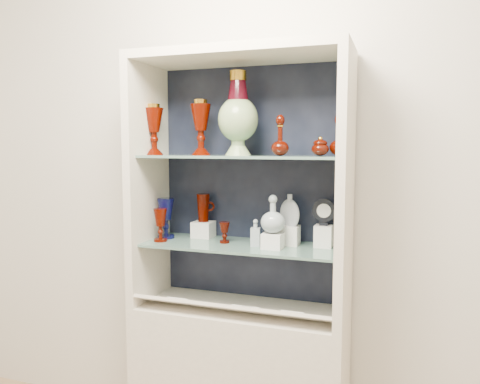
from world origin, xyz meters
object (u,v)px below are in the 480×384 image
(ruby_decanter_b, at_px, (339,134))
(flat_flask, at_px, (290,210))
(pedestal_lamp_right, at_px, (201,127))
(cameo_medallion, at_px, (324,212))
(cobalt_goblet, at_px, (166,218))
(ruby_decanter_a, at_px, (280,133))
(clear_round_decanter, at_px, (273,215))
(ruby_pitcher, at_px, (203,208))
(lidded_bowl, at_px, (320,146))
(pedestal_lamp_left, at_px, (154,129))
(enamel_urn, at_px, (238,113))
(clear_square_bottle, at_px, (255,233))
(ruby_goblet_tall, at_px, (160,225))
(ruby_goblet_small, at_px, (225,233))

(ruby_decanter_b, relative_size, flat_flask, 1.27)
(pedestal_lamp_right, xyz_separation_m, cameo_medallion, (0.59, 0.05, -0.39))
(cameo_medallion, bearing_deg, cobalt_goblet, -176.47)
(ruby_decanter_a, relative_size, clear_round_decanter, 1.21)
(clear_round_decanter, bearing_deg, pedestal_lamp_right, 171.70)
(ruby_decanter_a, relative_size, ruby_pitcher, 1.42)
(ruby_decanter_b, height_order, cobalt_goblet, ruby_decanter_b)
(cobalt_goblet, bearing_deg, lidded_bowl, -0.98)
(clear_round_decanter, bearing_deg, pedestal_lamp_left, 178.78)
(pedestal_lamp_left, xyz_separation_m, enamel_urn, (0.43, 0.02, 0.07))
(clear_square_bottle, bearing_deg, ruby_goblet_tall, -174.10)
(cobalt_goblet, bearing_deg, clear_round_decanter, -5.56)
(pedestal_lamp_right, bearing_deg, cobalt_goblet, 179.72)
(lidded_bowl, xyz_separation_m, cameo_medallion, (0.01, 0.06, -0.30))
(pedestal_lamp_right, distance_m, cobalt_goblet, 0.49)
(clear_square_bottle, bearing_deg, clear_round_decanter, -15.16)
(enamel_urn, distance_m, clear_square_bottle, 0.56)
(pedestal_lamp_left, bearing_deg, ruby_pitcher, 31.25)
(pedestal_lamp_left, height_order, flat_flask, pedestal_lamp_left)
(ruby_goblet_tall, relative_size, ruby_goblet_small, 1.60)
(lidded_bowl, bearing_deg, enamel_urn, -178.97)
(pedestal_lamp_left, bearing_deg, ruby_goblet_tall, -38.85)
(ruby_goblet_tall, bearing_deg, clear_square_bottle, 5.90)
(pedestal_lamp_left, bearing_deg, enamel_urn, 3.05)
(pedestal_lamp_left, height_order, ruby_goblet_tall, pedestal_lamp_left)
(pedestal_lamp_left, bearing_deg, flat_flask, 7.70)
(ruby_decanter_b, bearing_deg, pedestal_lamp_left, -175.61)
(ruby_goblet_small, relative_size, clear_round_decanter, 0.61)
(ruby_decanter_a, relative_size, lidded_bowl, 2.31)
(pedestal_lamp_left, xyz_separation_m, ruby_goblet_small, (0.35, 0.03, -0.49))
(enamel_urn, relative_size, lidded_bowl, 4.42)
(clear_square_bottle, height_order, clear_round_decanter, clear_round_decanter)
(pedestal_lamp_left, height_order, ruby_pitcher, pedestal_lamp_left)
(pedestal_lamp_right, bearing_deg, enamel_urn, -5.57)
(pedestal_lamp_right, distance_m, cameo_medallion, 0.71)
(cobalt_goblet, distance_m, ruby_goblet_tall, 0.08)
(ruby_pitcher, height_order, flat_flask, flat_flask)
(pedestal_lamp_right, height_order, clear_round_decanter, pedestal_lamp_right)
(cameo_medallion, bearing_deg, lidded_bowl, -101.36)
(ruby_goblet_small, bearing_deg, pedestal_lamp_left, -175.37)
(flat_flask, xyz_separation_m, clear_round_decanter, (-0.05, -0.10, -0.01))
(clear_round_decanter, bearing_deg, ruby_goblet_tall, -177.51)
(enamel_urn, xyz_separation_m, clear_square_bottle, (0.09, -0.01, -0.55))
(lidded_bowl, height_order, cobalt_goblet, lidded_bowl)
(ruby_goblet_small, relative_size, clear_square_bottle, 0.80)
(ruby_goblet_tall, bearing_deg, ruby_goblet_small, 12.03)
(enamel_urn, relative_size, ruby_goblet_tall, 2.39)
(ruby_decanter_b, xyz_separation_m, ruby_goblet_small, (-0.53, -0.04, -0.47))
(pedestal_lamp_right, distance_m, ruby_goblet_tall, 0.51)
(ruby_goblet_tall, height_order, ruby_goblet_small, ruby_goblet_tall)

